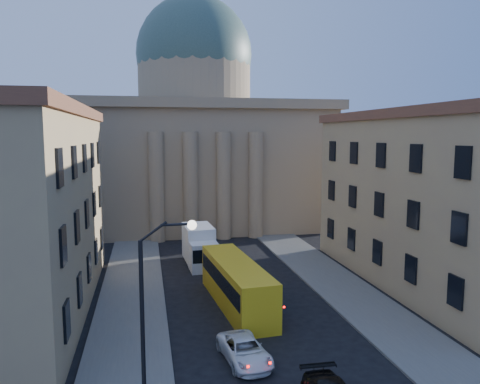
# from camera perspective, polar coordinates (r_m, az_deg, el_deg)

# --- Properties ---
(sidewalk_left) EXTENTS (5.00, 60.00, 0.15)m
(sidewalk_left) POSITION_cam_1_polar(r_m,az_deg,el_deg) (33.24, -13.31, -15.42)
(sidewalk_left) COLOR #5C5A54
(sidewalk_left) RESTS_ON ground
(sidewalk_right) EXTENTS (5.00, 60.00, 0.15)m
(sidewalk_right) POSITION_cam_1_polar(r_m,az_deg,el_deg) (36.73, 15.06, -13.27)
(sidewalk_right) COLOR #5C5A54
(sidewalk_right) RESTS_ON ground
(church) EXTENTS (68.02, 28.76, 36.60)m
(church) POSITION_cam_1_polar(r_m,az_deg,el_deg) (68.59, -5.43, 6.32)
(church) COLOR #917A59
(church) RESTS_ON ground
(building_left) EXTENTS (11.60, 26.60, 14.70)m
(building_left) POSITION_cam_1_polar(r_m,az_deg,el_deg) (36.48, -26.91, -2.00)
(building_left) COLOR #997E5A
(building_left) RESTS_ON ground
(building_right) EXTENTS (11.60, 26.60, 14.70)m
(building_right) POSITION_cam_1_polar(r_m,az_deg,el_deg) (42.65, 23.24, -0.61)
(building_right) COLOR #997E5A
(building_right) RESTS_ON ground
(street_lamp) EXTENTS (2.62, 0.44, 8.83)m
(street_lamp) POSITION_cam_1_polar(r_m,az_deg,el_deg) (22.01, -10.47, -12.66)
(street_lamp) COLOR black
(street_lamp) RESTS_ON ground
(car_left_mid) EXTENTS (2.75, 4.96, 1.31)m
(car_left_mid) POSITION_cam_1_polar(r_m,az_deg,el_deg) (27.61, 0.54, -18.74)
(car_left_mid) COLOR white
(car_left_mid) RESTS_ON ground
(car_right_far) EXTENTS (2.23, 4.66, 1.54)m
(car_right_far) POSITION_cam_1_polar(r_m,az_deg,el_deg) (34.85, 2.59, -12.94)
(car_right_far) COLOR #535359
(car_right_far) RESTS_ON ground
(car_right_distant) EXTENTS (1.63, 4.50, 1.48)m
(car_right_distant) POSITION_cam_1_polar(r_m,az_deg,el_deg) (46.63, -1.16, -7.80)
(car_right_distant) COLOR black
(car_right_distant) RESTS_ON ground
(city_bus) EXTENTS (3.69, 11.94, 3.31)m
(city_bus) POSITION_cam_1_polar(r_m,az_deg,el_deg) (35.27, -0.44, -10.95)
(city_bus) COLOR yellow
(city_bus) RESTS_ON ground
(box_truck) EXTENTS (2.97, 6.84, 3.69)m
(box_truck) POSITION_cam_1_polar(r_m,az_deg,el_deg) (46.16, -4.91, -6.69)
(box_truck) COLOR white
(box_truck) RESTS_ON ground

